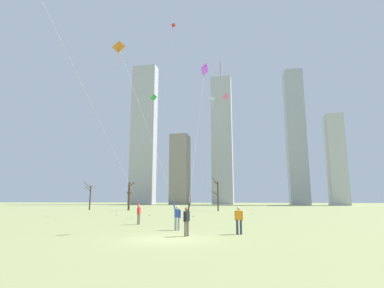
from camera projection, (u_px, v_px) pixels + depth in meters
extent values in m
plane|color=#848E56|center=(169.00, 239.00, 16.09)|extent=(400.00, 400.00, 0.00)
cylinder|color=#726656|center=(139.00, 219.00, 25.45)|extent=(0.14, 0.14, 0.85)
cylinder|color=#726656|center=(138.00, 219.00, 25.24)|extent=(0.14, 0.14, 0.85)
cube|color=red|center=(139.00, 211.00, 25.47)|extent=(0.21, 0.35, 0.54)
sphere|color=beige|center=(139.00, 206.00, 25.54)|extent=(0.22, 0.22, 0.22)
cylinder|color=red|center=(140.00, 211.00, 25.67)|extent=(0.09, 0.09, 0.55)
cylinder|color=red|center=(138.00, 205.00, 25.36)|extent=(0.10, 0.20, 0.56)
cylinder|color=silver|center=(81.00, 83.00, 20.95)|extent=(3.75, 13.06, 16.22)
cylinder|color=gray|center=(179.00, 224.00, 20.61)|extent=(0.14, 0.14, 0.85)
cylinder|color=gray|center=(176.00, 224.00, 20.65)|extent=(0.14, 0.14, 0.85)
cube|color=#2D4CA5|center=(177.00, 213.00, 20.76)|extent=(0.34, 0.21, 0.54)
sphere|color=beige|center=(177.00, 207.00, 20.83)|extent=(0.22, 0.22, 0.22)
cylinder|color=#2D4CA5|center=(180.00, 214.00, 20.71)|extent=(0.09, 0.09, 0.55)
cylinder|color=#2D4CA5|center=(174.00, 206.00, 20.88)|extent=(0.20, 0.09, 0.56)
cube|color=orange|center=(119.00, 47.00, 23.22)|extent=(1.19, 0.32, 1.15)
cylinder|color=black|center=(119.00, 47.00, 23.22)|extent=(0.06, 0.28, 0.74)
cylinder|color=orange|center=(117.00, 61.00, 22.84)|extent=(0.02, 0.02, 1.64)
cylinder|color=silver|center=(145.00, 121.00, 22.08)|extent=(4.34, 0.70, 11.69)
cylinder|color=#726656|center=(185.00, 229.00, 17.10)|extent=(0.14, 0.14, 0.85)
cylinder|color=#726656|center=(188.00, 228.00, 17.27)|extent=(0.14, 0.14, 0.85)
cube|color=black|center=(187.00, 216.00, 17.31)|extent=(0.33, 0.39, 0.54)
sphere|color=brown|center=(187.00, 209.00, 17.38)|extent=(0.22, 0.22, 0.22)
cylinder|color=black|center=(184.00, 217.00, 17.14)|extent=(0.09, 0.09, 0.55)
cylinder|color=black|center=(189.00, 207.00, 17.56)|extent=(0.17, 0.22, 0.56)
cube|color=purple|center=(205.00, 69.00, 22.42)|extent=(0.40, 0.99, 1.03)
cylinder|color=black|center=(205.00, 69.00, 22.42)|extent=(0.21, 0.05, 0.67)
cylinder|color=silver|center=(198.00, 128.00, 20.01)|extent=(0.49, 3.30, 9.65)
cylinder|color=#33384C|center=(241.00, 227.00, 18.15)|extent=(0.14, 0.14, 0.85)
cylinder|color=#33384C|center=(237.00, 227.00, 18.20)|extent=(0.14, 0.14, 0.85)
cube|color=orange|center=(239.00, 215.00, 18.30)|extent=(0.35, 0.22, 0.54)
sphere|color=beige|center=(239.00, 209.00, 18.37)|extent=(0.22, 0.22, 0.22)
cylinder|color=orange|center=(242.00, 216.00, 18.24)|extent=(0.09, 0.09, 0.55)
cylinder|color=orange|center=(235.00, 216.00, 18.35)|extent=(0.09, 0.09, 0.55)
cube|color=pink|center=(226.00, 97.00, 39.18)|extent=(0.93, 0.20, 0.92)
cylinder|color=black|center=(226.00, 97.00, 39.18)|extent=(0.04, 0.17, 0.60)
cylinder|color=pink|center=(226.00, 104.00, 39.09)|extent=(0.02, 0.02, 1.29)
cylinder|color=silver|center=(210.00, 155.00, 37.93)|extent=(4.22, 0.63, 15.07)
cylinder|color=#3F3833|center=(193.00, 217.00, 36.68)|extent=(0.10, 0.10, 0.08)
cube|color=red|center=(173.00, 25.00, 47.45)|extent=(0.58, 0.58, 0.77)
cylinder|color=black|center=(173.00, 25.00, 47.45)|extent=(0.19, 0.11, 0.49)
cylinder|color=red|center=(173.00, 30.00, 47.37)|extent=(0.02, 0.02, 1.10)
cylinder|color=silver|center=(163.00, 111.00, 43.31)|extent=(1.94, 3.59, 28.80)
cylinder|color=#3F3833|center=(149.00, 215.00, 39.18)|extent=(0.10, 0.10, 0.08)
cube|color=green|center=(154.00, 98.00, 43.45)|extent=(1.07, 0.32, 1.03)
cylinder|color=black|center=(154.00, 98.00, 43.45)|extent=(0.09, 0.29, 0.65)
cylinder|color=silver|center=(136.00, 154.00, 41.83)|extent=(4.35, 1.20, 16.37)
cylinder|color=#3F3833|center=(117.00, 215.00, 40.20)|extent=(0.10, 0.10, 0.08)
cube|color=white|center=(212.00, 99.00, 45.87)|extent=(0.88, 0.31, 0.83)
cylinder|color=black|center=(212.00, 99.00, 45.87)|extent=(0.09, 0.27, 0.52)
cylinder|color=white|center=(212.00, 104.00, 45.56)|extent=(0.02, 0.02, 1.21)
cylinder|color=silver|center=(232.00, 155.00, 44.54)|extent=(5.47, 1.54, 16.98)
cylinder|color=#3F3833|center=(253.00, 214.00, 43.21)|extent=(0.10, 0.10, 0.08)
cylinder|color=#4C3828|center=(129.00, 196.00, 59.42)|extent=(0.43, 0.43, 5.41)
cylinder|color=#4C3828|center=(130.00, 194.00, 58.83)|extent=(1.11, 1.33, 0.71)
cylinder|color=#4C3828|center=(132.00, 184.00, 59.50)|extent=(1.41, 0.68, 0.86)
cylinder|color=#4C3828|center=(128.00, 194.00, 59.04)|extent=(0.21, 1.06, 0.96)
cylinder|color=#4C3828|center=(129.00, 191.00, 59.09)|extent=(0.46, 1.09, 0.57)
cylinder|color=#4C3828|center=(90.00, 198.00, 61.62)|extent=(0.28, 0.28, 4.87)
cylinder|color=#4C3828|center=(88.00, 185.00, 61.27)|extent=(0.64, 1.86, 1.30)
cylinder|color=#4C3828|center=(93.00, 188.00, 62.68)|extent=(0.19, 1.50, 0.76)
cylinder|color=#4C3828|center=(88.00, 189.00, 62.37)|extent=(1.67, 0.72, 1.27)
cylinder|color=#423326|center=(218.00, 196.00, 56.21)|extent=(0.26, 0.26, 5.39)
cylinder|color=#423326|center=(215.00, 181.00, 56.14)|extent=(0.93, 1.44, 1.51)
cylinder|color=#423326|center=(216.00, 193.00, 56.78)|extent=(0.92, 0.93, 0.64)
cylinder|color=#423326|center=(215.00, 183.00, 56.77)|extent=(0.98, 0.19, 0.75)
cylinder|color=#423326|center=(214.00, 193.00, 55.91)|extent=(1.30, 1.15, 1.05)
cube|color=gray|center=(180.00, 169.00, 132.11)|extent=(7.46, 9.58, 30.00)
cube|color=#B2B2B7|center=(222.00, 139.00, 137.62)|extent=(9.17, 5.69, 58.18)
cylinder|color=#99999E|center=(221.00, 70.00, 143.60)|extent=(0.80, 0.80, 8.06)
cube|color=#B2B2B7|center=(144.00, 133.00, 142.02)|extent=(11.30, 5.57, 65.38)
cube|color=#9EA3AD|center=(296.00, 136.00, 124.61)|extent=(7.23, 9.29, 55.20)
cube|color=#B2B2B7|center=(336.00, 159.00, 113.26)|extent=(6.11, 7.47, 33.80)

